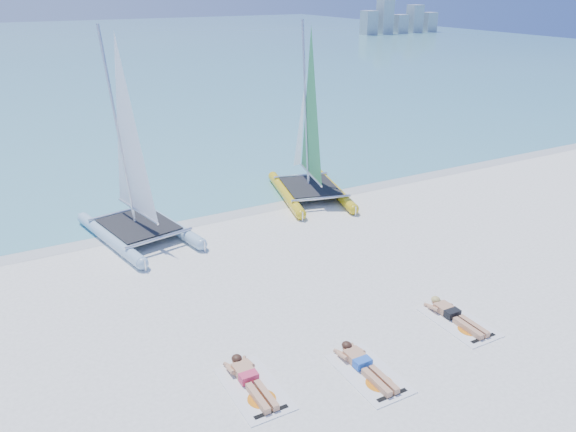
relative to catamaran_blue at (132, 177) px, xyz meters
name	(u,v)px	position (x,y,z in m)	size (l,w,h in m)	color
ground	(293,283)	(2.80, -5.07, -1.95)	(140.00, 140.00, 0.00)	white
sea	(32,51)	(2.80, 57.93, -1.94)	(140.00, 115.00, 0.01)	#77C0C6
wet_sand_strip	(215,214)	(2.80, 0.43, -1.95)	(140.00, 1.40, 0.01)	silver
distant_skyline	(398,20)	(56.51, 56.93, -0.01)	(14.00, 2.00, 5.00)	#A6ABB6
catamaran_blue	(132,177)	(0.00, 0.00, 0.00)	(3.17, 5.14, 6.53)	#A6C7DA
catamaran_yellow	(307,140)	(6.71, 0.86, 0.08)	(3.34, 5.19, 6.44)	yellow
towel_a	(254,389)	(0.06, -8.39, -1.94)	(1.00, 1.85, 0.02)	silver
sunbather_a	(250,379)	(0.06, -8.19, -1.83)	(0.37, 1.73, 0.26)	tan
towel_b	(369,374)	(2.32, -9.11, -1.94)	(1.00, 1.85, 0.02)	silver
sunbather_b	(364,364)	(2.32, -8.91, -1.83)	(0.37, 1.73, 0.26)	tan
towel_c	(459,322)	(5.31, -8.60, -1.94)	(1.00, 1.85, 0.02)	silver
sunbather_c	(453,314)	(5.31, -8.40, -1.83)	(0.37, 1.73, 0.26)	tan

